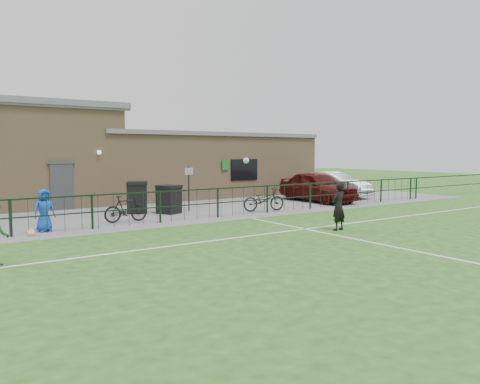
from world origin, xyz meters
TOP-DOWN VIEW (x-y plane):
  - ground at (0.00, 0.00)m, footprint 90.00×90.00m
  - paving_strip at (0.00, 13.50)m, footprint 34.00×13.00m
  - pitch_line_touch at (0.00, 7.80)m, footprint 28.00×0.10m
  - pitch_line_mid at (0.00, 4.00)m, footprint 28.00×0.10m
  - pitch_line_perp at (2.00, 0.00)m, footprint 0.10×16.00m
  - perimeter_fence at (0.00, 8.00)m, footprint 28.00×0.10m
  - wheelie_bin_left at (-1.11, 11.13)m, footprint 1.13×1.19m
  - wheelie_bin_right at (-0.09, 10.16)m, footprint 1.01×1.06m
  - sign_post at (0.97, 10.35)m, footprint 0.07×0.07m
  - car_maroon at (8.41, 10.04)m, footprint 1.95×4.65m
  - car_silver at (10.83, 11.25)m, footprint 2.34×4.64m
  - bicycle_d at (-2.48, 8.89)m, footprint 1.65×0.52m
  - bicycle_e at (3.69, 8.50)m, footprint 2.01×1.11m
  - spectator_child at (-5.44, 8.42)m, footprint 0.75×0.55m
  - goalkeeper_kick at (2.71, 3.27)m, footprint 1.87×3.67m
  - ball_ground at (-5.97, 7.80)m, footprint 0.24×0.24m
  - clubhouse at (-0.88, 16.50)m, footprint 24.25×5.40m

SIDE VIEW (x-z plane):
  - ground at x=0.00m, z-range 0.00..0.00m
  - pitch_line_touch at x=0.00m, z-range 0.00..0.01m
  - pitch_line_mid at x=0.00m, z-range 0.00..0.01m
  - pitch_line_perp at x=2.00m, z-range 0.00..0.01m
  - paving_strip at x=0.00m, z-range 0.00..0.02m
  - ball_ground at x=-5.97m, z-range 0.00..0.24m
  - bicycle_d at x=-2.48m, z-range 0.02..1.00m
  - bicycle_e at x=3.69m, z-range 0.02..1.02m
  - wheelie_bin_right at x=-0.09m, z-range 0.02..1.13m
  - perimeter_fence at x=0.00m, z-range 0.00..1.20m
  - wheelie_bin_left at x=-1.11m, z-range 0.02..1.27m
  - spectator_child at x=-5.44m, z-range 0.02..1.42m
  - car_silver at x=10.83m, z-range 0.02..1.48m
  - car_maroon at x=8.41m, z-range 0.02..1.59m
  - goalkeeper_kick at x=2.71m, z-range -0.35..2.07m
  - sign_post at x=0.97m, z-range 0.02..2.02m
  - clubhouse at x=-0.88m, z-range -0.26..4.70m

